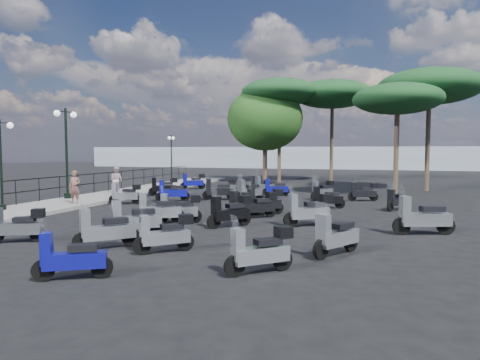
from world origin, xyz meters
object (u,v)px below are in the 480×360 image
(lamp_post_1, at_px, (66,147))
(scooter_12, at_px, (105,231))
(scooter_26, at_px, (396,201))
(pine_2, at_px, (280,93))
(scooter_21, at_px, (327,199))
(scooter_13, at_px, (243,204))
(scooter_3, at_px, (164,187))
(scooter_17, at_px, (336,237))
(scooter_25, at_px, (422,218))
(scooter_5, at_px, (134,221))
(scooter_4, at_px, (193,182))
(scooter_10, at_px, (266,186))
(scooter_2, at_px, (125,194))
(scooter_27, at_px, (322,190))
(broadleaf_tree, at_px, (265,119))
(scooter_19, at_px, (230,212))
(pedestrian_far, at_px, (117,180))
(scooter_8, at_px, (220,190))
(scooter_20, at_px, (258,205))
(scooter_6, at_px, (179,209))
(scooter_11, at_px, (71,259))
(pine_3, at_px, (398,99))
(woman, at_px, (75,187))
(scooter_18, at_px, (165,234))
(scooter_28, at_px, (363,192))
(scooter_22, at_px, (275,189))
(lamp_post_2, at_px, (171,155))
(lamp_post_0, at_px, (1,158))
(scooter_15, at_px, (249,191))
(scooter_24, at_px, (309,210))
(pine_1, at_px, (429,87))
(pine_0, at_px, (332,95))
(scooter_23, at_px, (260,251))
(scooter_7, at_px, (158,211))
(scooter_9, at_px, (172,192))
(scooter_14, at_px, (264,202))
(scooter_1, at_px, (17,226))
(scooter_16, at_px, (261,186))

(lamp_post_1, xyz_separation_m, scooter_12, (7.92, -8.32, -2.21))
(scooter_26, relative_size, pine_2, 0.16)
(scooter_21, bearing_deg, scooter_13, 109.67)
(scooter_3, xyz_separation_m, scooter_26, (12.08, -2.36, -0.09))
(scooter_17, bearing_deg, scooter_25, -92.54)
(scooter_5, bearing_deg, scooter_13, -61.60)
(pine_2, bearing_deg, scooter_4, -118.36)
(scooter_5, distance_m, pine_2, 23.12)
(scooter_5, bearing_deg, scooter_10, -44.33)
(scooter_2, distance_m, scooter_4, 7.97)
(scooter_27, height_order, broadleaf_tree, broadleaf_tree)
(scooter_19, bearing_deg, lamp_post_1, 15.11)
(pedestrian_far, xyz_separation_m, scooter_2, (2.38, -2.91, -0.42))
(scooter_3, xyz_separation_m, scooter_8, (3.71, -1.06, 0.03))
(scooter_3, height_order, scooter_20, scooter_3)
(scooter_6, bearing_deg, scooter_11, 169.38)
(pine_3, bearing_deg, woman, -146.99)
(scooter_5, height_order, scooter_8, scooter_5)
(scooter_10, height_order, scooter_18, scooter_10)
(scooter_19, distance_m, scooter_28, 9.64)
(scooter_22, relative_size, pine_3, 0.24)
(lamp_post_2, distance_m, scooter_18, 22.26)
(lamp_post_0, distance_m, scooter_12, 8.87)
(scooter_4, xyz_separation_m, scooter_15, (5.25, -5.16, -0.01))
(scooter_2, xyz_separation_m, scooter_12, (4.57, -8.20, 0.01))
(scooter_24, bearing_deg, scooter_27, -30.82)
(scooter_26, xyz_separation_m, pine_1, (2.28, 9.81, 6.01))
(lamp_post_0, xyz_separation_m, scooter_25, (15.64, 0.25, -1.69))
(pine_0, bearing_deg, scooter_4, -129.67)
(scooter_23, distance_m, scooter_28, 13.74)
(scooter_4, height_order, scooter_28, scooter_4)
(scooter_26, bearing_deg, scooter_7, 68.09)
(lamp_post_2, distance_m, scooter_9, 11.65)
(scooter_4, bearing_deg, scooter_9, 160.11)
(pine_1, bearing_deg, scooter_5, -118.85)
(scooter_12, bearing_deg, scooter_14, -65.77)
(scooter_14, xyz_separation_m, scooter_22, (-1.03, 6.78, -0.07))
(lamp_post_0, bearing_deg, scooter_4, 98.35)
(scooter_4, distance_m, scooter_22, 6.55)
(lamp_post_1, bearing_deg, scooter_28, 26.64)
(scooter_4, distance_m, scooter_7, 13.29)
(scooter_26, bearing_deg, scooter_28, -34.90)
(scooter_14, bearing_deg, scooter_7, 103.53)
(lamp_post_2, xyz_separation_m, scooter_1, (5.27, -20.14, -1.70))
(scooter_24, height_order, pine_0, pine_0)
(scooter_2, xyz_separation_m, scooter_21, (9.24, 1.12, -0.03))
(scooter_16, height_order, scooter_19, scooter_19)
(scooter_17, bearing_deg, scooter_10, -37.81)
(scooter_10, bearing_deg, pine_3, -121.00)
(scooter_1, bearing_deg, scooter_16, -37.50)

